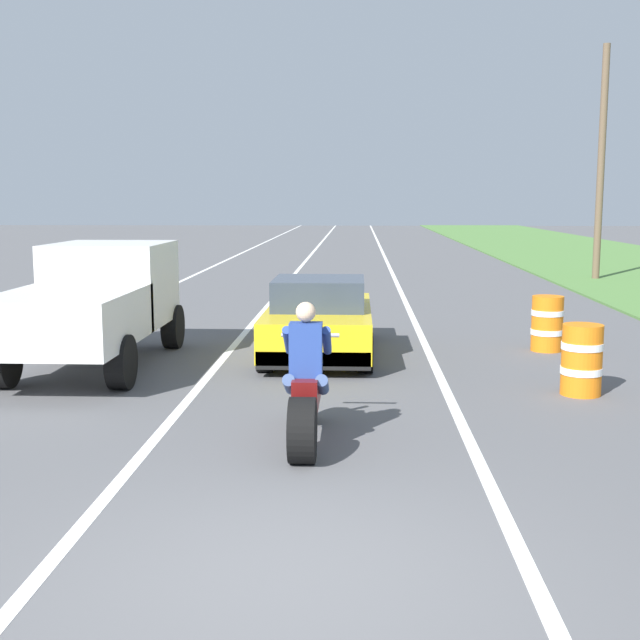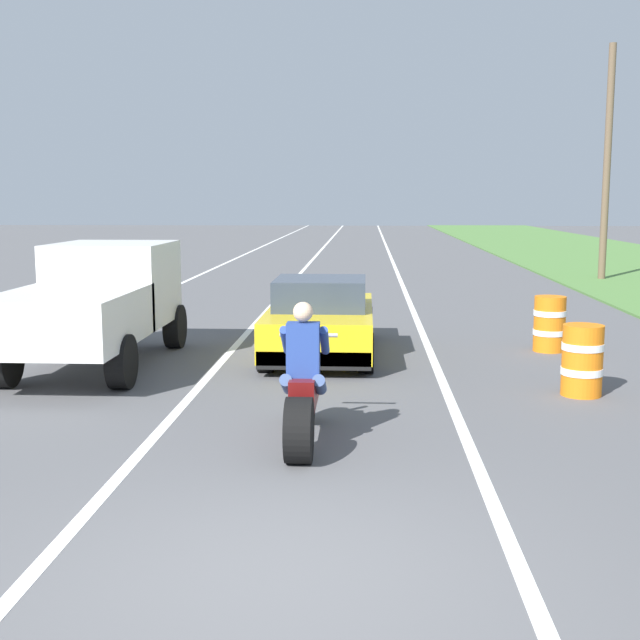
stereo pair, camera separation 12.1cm
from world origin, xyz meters
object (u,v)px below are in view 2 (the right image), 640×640
(sports_car_yellow, at_px, (321,319))
(construction_barrel_mid, at_px, (549,324))
(pickup_truck_left_lane_white, at_px, (97,299))
(motorcycle_with_rider, at_px, (303,394))
(construction_barrel_nearest, at_px, (582,360))

(sports_car_yellow, height_order, construction_barrel_mid, sports_car_yellow)
(pickup_truck_left_lane_white, relative_size, construction_barrel_mid, 4.80)
(motorcycle_with_rider, height_order, construction_barrel_nearest, motorcycle_with_rider)
(sports_car_yellow, height_order, pickup_truck_left_lane_white, pickup_truck_left_lane_white)
(motorcycle_with_rider, xyz_separation_m, pickup_truck_left_lane_white, (-3.71, 4.23, 0.51))
(sports_car_yellow, xyz_separation_m, pickup_truck_left_lane_white, (-3.61, -1.22, 0.48))
(motorcycle_with_rider, relative_size, construction_barrel_mid, 2.21)
(motorcycle_with_rider, relative_size, sports_car_yellow, 0.51)
(motorcycle_with_rider, xyz_separation_m, construction_barrel_mid, (4.00, 5.99, -0.09))
(pickup_truck_left_lane_white, bearing_deg, construction_barrel_mid, 12.82)
(sports_car_yellow, distance_m, construction_barrel_mid, 4.14)
(sports_car_yellow, bearing_deg, construction_barrel_mid, 7.50)
(motorcycle_with_rider, bearing_deg, construction_barrel_nearest, 34.86)
(sports_car_yellow, relative_size, construction_barrel_mid, 4.30)
(construction_barrel_nearest, height_order, construction_barrel_mid, same)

